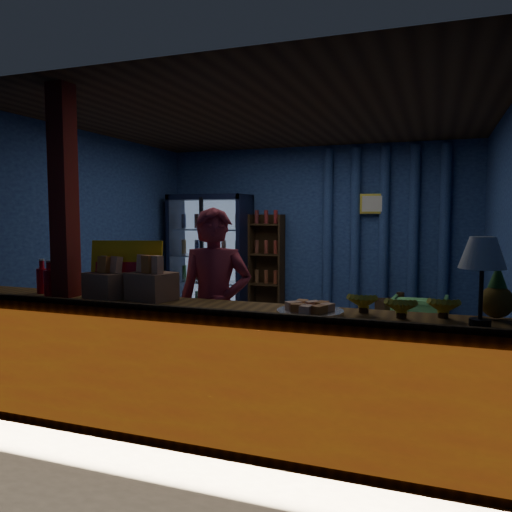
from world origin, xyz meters
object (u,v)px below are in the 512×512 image
Objects in this scene: shopkeeper at (215,309)px; pastry_tray at (310,310)px; green_chair at (420,318)px; table_lamp at (482,256)px.

pastry_tray is at bearing -46.86° from shopkeeper.
shopkeeper is 2.53× the size of green_chair.
green_chair is at bearing 96.96° from table_lamp.
shopkeeper reaches higher than green_chair.
table_lamp reaches higher than pastry_tray.
table_lamp is (1.02, -0.02, 0.38)m from pastry_tray.
shopkeeper is 3.73× the size of pastry_tray.
table_lamp is at bearing 101.31° from green_chair.
table_lamp is (0.41, -3.37, 1.06)m from green_chair.
pastry_tray is 0.85× the size of table_lamp.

